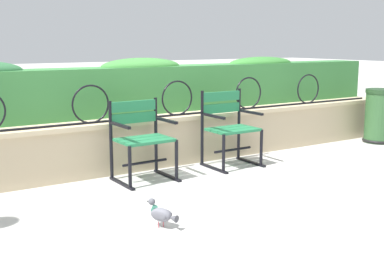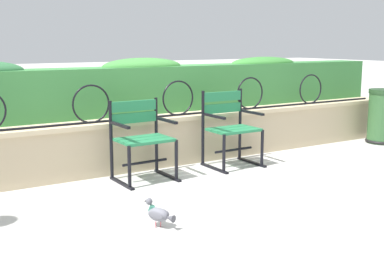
{
  "view_description": "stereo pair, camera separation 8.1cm",
  "coord_description": "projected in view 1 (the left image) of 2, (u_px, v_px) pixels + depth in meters",
  "views": [
    {
      "loc": [
        -2.77,
        -4.25,
        1.45
      ],
      "look_at": [
        0.0,
        0.11,
        0.55
      ],
      "focal_mm": 46.37,
      "sensor_mm": 36.0,
      "label": 1
    },
    {
      "loc": [
        -2.7,
        -4.29,
        1.45
      ],
      "look_at": [
        0.0,
        0.11,
        0.55
      ],
      "focal_mm": 46.37,
      "sensor_mm": 36.0,
      "label": 2
    }
  ],
  "objects": [
    {
      "name": "hedge_row",
      "position": [
        141.0,
        87.0,
        6.1
      ],
      "size": [
        7.4,
        0.46,
        0.68
      ],
      "color": "#387A3D",
      "rests_on": "stone_wall"
    },
    {
      "name": "iron_arch_fence",
      "position": [
        141.0,
        104.0,
        5.59
      ],
      "size": [
        7.01,
        0.02,
        0.42
      ],
      "color": "black",
      "rests_on": "stone_wall"
    },
    {
      "name": "ground_plane",
      "position": [
        198.0,
        181.0,
        5.24
      ],
      "size": [
        60.0,
        60.0,
        0.0
      ],
      "primitive_type": "plane",
      "color": "#B7B5AF"
    },
    {
      "name": "park_chair_right",
      "position": [
        229.0,
        126.0,
        5.84
      ],
      "size": [
        0.59,
        0.52,
        0.89
      ],
      "color": "#237547",
      "rests_on": "ground"
    },
    {
      "name": "pigeon_near_chairs",
      "position": [
        161.0,
        214.0,
        3.9
      ],
      "size": [
        0.17,
        0.28,
        0.22
      ],
      "color": "slate",
      "rests_on": "ground"
    },
    {
      "name": "stone_wall",
      "position": [
        160.0,
        140.0,
        5.88
      ],
      "size": [
        7.55,
        0.41,
        0.58
      ],
      "color": "tan",
      "rests_on": "ground"
    },
    {
      "name": "trash_bin",
      "position": [
        379.0,
        117.0,
        7.2
      ],
      "size": [
        0.44,
        0.44,
        0.78
      ],
      "color": "#2D562D",
      "rests_on": "ground"
    },
    {
      "name": "park_chair_left",
      "position": [
        141.0,
        137.0,
        5.23
      ],
      "size": [
        0.6,
        0.53,
        0.84
      ],
      "color": "#237547",
      "rests_on": "ground"
    }
  ]
}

